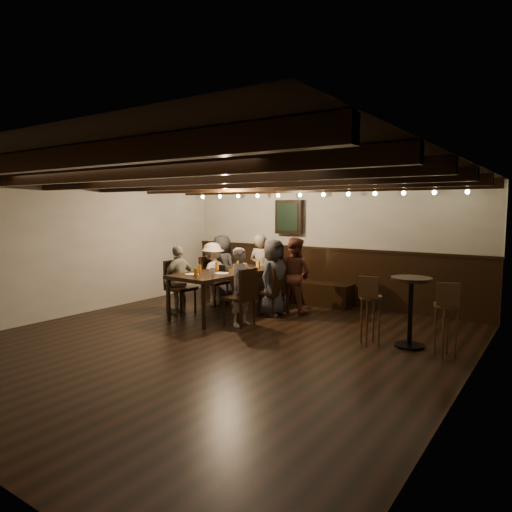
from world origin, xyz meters
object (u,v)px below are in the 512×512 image
Objects in this scene: chair_right_near at (272,301)px; person_right_far at (241,287)px; person_left_near at (213,274)px; bar_stool_left at (370,319)px; person_bench_right at (294,275)px; chair_left_far at (180,297)px; person_left_far at (179,279)px; person_bench_left at (222,268)px; bar_stool_right at (446,329)px; chair_right_far at (240,308)px; person_bench_centre at (261,270)px; dining_table at (226,275)px; person_right_near at (273,278)px; chair_left_near at (214,290)px; high_top_table at (411,301)px.

person_right_far reaches higher than chair_right_near.
person_left_near reaches higher than bar_stool_left.
person_bench_right is 2.25m from bar_stool_left.
person_left_far reaches higher than chair_left_far.
person_bench_left is 1.80m from person_bench_right.
chair_left_far is 0.33m from person_left_far.
bar_stool_right reaches higher than chair_right_near.
bar_stool_right is (3.16, 0.23, 0.08)m from chair_right_far.
person_bench_right is 3.12m from bar_stool_right.
person_bench_centre is (-0.63, 1.54, 0.42)m from chair_right_far.
dining_table is 1.68× the size of person_right_far.
person_right_near is 1.38× the size of bar_stool_right.
chair_left_near is 0.68× the size of person_bench_centre.
person_right_near is (1.50, -0.09, 0.06)m from person_left_near.
person_bench_left is 1.36m from person_left_far.
high_top_table is at bearing -97.83° from person_right_near.
chair_right_far is at bearing 82.41° from person_bench_right.
person_left_near reaches higher than chair_left_far.
dining_table is 1.27m from person_bench_left.
dining_table is at bearing 59.04° from person_left_near.
person_bench_left is at bearing 135.00° from dining_table.
chair_right_far is 1.42m from person_bench_right.
bar_stool_left is at bearing 165.52° from bar_stool_right.
person_right_near is at bearing 164.74° from person_bench_left.
chair_left_near is at bearing 161.13° from bar_stool_left.
chair_left_far is 0.96m from person_left_near.
person_bench_left is at bearing -172.43° from chair_left_far.
chair_right_far reaches higher than dining_table.
person_right_far is (-0.23, -1.34, -0.05)m from person_bench_right.
person_right_near is at bearing 121.47° from chair_left_far.
high_top_table is at bearing 145.45° from bar_stool_right.
bar_stool_left reaches higher than chair_left_near.
chair_left_far is 0.98× the size of bar_stool_right.
person_bench_centre reaches higher than chair_right_far.
person_bench_centre is at bearing 128.66° from person_left_near.
high_top_table is at bearing 16.32° from bar_stool_left.
person_bench_centre reaches higher than chair_left_far.
chair_right_near is at bearing 140.14° from person_bench_centre.
person_left_near is at bearing 90.00° from chair_right_near.
dining_table is at bearing 120.96° from person_left_far.
person_left_near is (-1.47, 0.09, 0.36)m from chair_right_near.
chair_right_near is at bearing 0.10° from chair_right_far.
person_bench_left is 1.38× the size of bar_stool_right.
chair_right_near is (1.44, -0.09, -0.03)m from chair_left_near.
chair_left_near is 1.02m from person_bench_centre.
person_left_near reaches higher than high_top_table.
person_left_near is at bearing -178.13° from chair_left_far.
person_bench_centre is at bearing 129.79° from chair_left_near.
person_left_near is at bearing 171.59° from high_top_table.
person_right_far is at bearing 59.04° from person_left_near.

